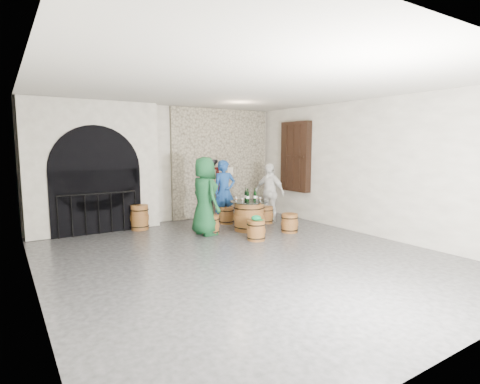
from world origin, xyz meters
TOP-DOWN VIEW (x-y plane):
  - ground at (0.00, 0.00)m, footprint 8.00×8.00m
  - wall_back at (0.00, 4.00)m, footprint 8.00×0.00m
  - wall_front at (0.00, -4.00)m, footprint 8.00×0.00m
  - wall_left at (-3.50, 0.00)m, footprint 0.00×8.00m
  - wall_right at (3.50, 0.00)m, footprint 0.00×8.00m
  - ceiling at (0.00, 0.00)m, footprint 8.00×8.00m
  - stone_facing_panel at (1.80, 3.94)m, footprint 3.20×0.12m
  - arched_opening at (-1.90, 3.74)m, footprint 3.10×0.60m
  - shuttered_window at (3.38, 2.40)m, footprint 0.23×1.10m
  - barrel_table at (1.36, 1.80)m, footprint 0.95×0.95m
  - barrel_stool_left at (0.36, 1.97)m, footprint 0.43×0.43m
  - barrel_stool_far at (1.30, 2.81)m, footprint 0.43×0.43m
  - barrel_stool_right at (2.25, 2.29)m, footprint 0.43×0.43m
  - barrel_stool_near_right at (2.07, 1.08)m, footprint 0.43×0.43m
  - barrel_stool_near_left at (0.92, 0.88)m, footprint 0.43×0.43m
  - green_cap at (0.93, 0.88)m, footprint 0.26×0.22m
  - person_green at (0.21, 1.99)m, footprint 0.65×0.94m
  - person_blue at (1.29, 2.90)m, footprint 0.68×0.49m
  - person_white at (2.44, 2.39)m, footprint 0.69×1.04m
  - wine_bottle_left at (1.32, 1.81)m, footprint 0.08×0.08m
  - wine_bottle_center at (1.51, 1.77)m, footprint 0.08×0.08m
  - wine_bottle_right at (1.39, 1.99)m, footprint 0.08×0.08m
  - tasting_glass_a at (1.15, 1.78)m, footprint 0.05×0.05m
  - tasting_glass_b at (1.64, 1.87)m, footprint 0.05×0.05m
  - tasting_glass_c at (1.13, 2.05)m, footprint 0.05×0.05m
  - tasting_glass_d at (1.63, 1.94)m, footprint 0.05×0.05m
  - tasting_glass_e at (1.62, 1.69)m, footprint 0.05×0.05m
  - tasting_glass_f at (1.08, 1.96)m, footprint 0.05×0.05m
  - side_barrel at (-0.93, 3.37)m, footprint 0.47×0.47m
  - corking_press at (1.21, 3.46)m, footprint 0.72×0.42m
  - control_box at (2.05, 3.86)m, footprint 0.18×0.10m

SIDE VIEW (x-z plane):
  - ground at x=0.00m, z-range 0.00..0.00m
  - barrel_stool_left at x=0.36m, z-range 0.00..0.46m
  - barrel_stool_far at x=1.30m, z-range 0.00..0.46m
  - barrel_stool_right at x=2.25m, z-range 0.00..0.46m
  - barrel_stool_near_right at x=2.07m, z-range 0.00..0.46m
  - barrel_stool_near_left at x=0.92m, z-range 0.00..0.46m
  - side_barrel at x=-0.93m, z-range 0.00..0.63m
  - barrel_table at x=1.36m, z-range 0.00..0.73m
  - green_cap at x=0.93m, z-range 0.45..0.57m
  - tasting_glass_a at x=1.15m, z-range 0.74..0.83m
  - tasting_glass_b at x=1.64m, z-range 0.74..0.83m
  - tasting_glass_c at x=1.13m, z-range 0.74..0.83m
  - tasting_glass_d at x=1.63m, z-range 0.74..0.83m
  - tasting_glass_e at x=1.62m, z-range 0.74..0.83m
  - tasting_glass_f at x=1.08m, z-range 0.74..0.83m
  - person_white at x=2.44m, z-range 0.00..1.64m
  - person_blue at x=1.29m, z-range 0.00..1.73m
  - wine_bottle_left at x=1.32m, z-range 0.70..1.03m
  - wine_bottle_center at x=1.51m, z-range 0.70..1.03m
  - wine_bottle_right at x=1.39m, z-range 0.70..1.03m
  - person_green at x=0.21m, z-range 0.00..1.86m
  - corking_press at x=1.21m, z-range 0.14..1.87m
  - control_box at x=2.05m, z-range 1.24..1.46m
  - arched_opening at x=-1.90m, z-range -0.01..3.18m
  - wall_back at x=0.00m, z-range -2.40..5.60m
  - wall_front at x=0.00m, z-range -2.40..5.60m
  - wall_left at x=-3.50m, z-range -2.40..5.60m
  - wall_right at x=3.50m, z-range -2.40..5.60m
  - stone_facing_panel at x=1.80m, z-range 0.01..3.19m
  - shuttered_window at x=3.38m, z-range 0.80..2.80m
  - ceiling at x=0.00m, z-range 3.20..3.20m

